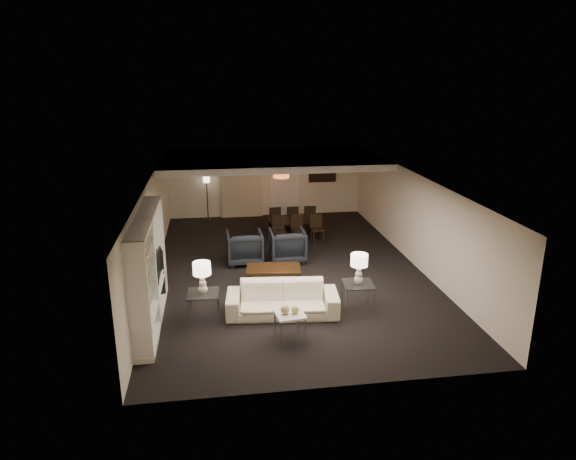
# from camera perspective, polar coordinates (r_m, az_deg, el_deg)

# --- Properties ---
(floor) EXTENTS (11.00, 11.00, 0.00)m
(floor) POSITION_cam_1_polar(r_m,az_deg,el_deg) (13.94, -0.00, -4.32)
(floor) COLOR black
(floor) RESTS_ON ground
(ceiling) EXTENTS (7.00, 11.00, 0.02)m
(ceiling) POSITION_cam_1_polar(r_m,az_deg,el_deg) (13.22, -0.00, 5.80)
(ceiling) COLOR silver
(ceiling) RESTS_ON ground
(wall_back) EXTENTS (7.00, 0.02, 2.50)m
(wall_back) POSITION_cam_1_polar(r_m,az_deg,el_deg) (18.82, -2.49, 5.35)
(wall_back) COLOR beige
(wall_back) RESTS_ON ground
(wall_front) EXTENTS (7.00, 0.02, 2.50)m
(wall_front) POSITION_cam_1_polar(r_m,az_deg,el_deg) (8.50, 5.58, -9.95)
(wall_front) COLOR beige
(wall_front) RESTS_ON ground
(wall_left) EXTENTS (0.02, 11.00, 2.50)m
(wall_left) POSITION_cam_1_polar(r_m,az_deg,el_deg) (13.48, -14.88, -0.04)
(wall_left) COLOR beige
(wall_left) RESTS_ON ground
(wall_right) EXTENTS (0.02, 11.00, 2.50)m
(wall_right) POSITION_cam_1_polar(r_m,az_deg,el_deg) (14.44, 13.87, 1.18)
(wall_right) COLOR beige
(wall_right) RESTS_ON ground
(ceiling_soffit) EXTENTS (7.00, 4.00, 0.20)m
(ceiling_soffit) POSITION_cam_1_polar(r_m,az_deg,el_deg) (16.65, -1.80, 7.82)
(ceiling_soffit) COLOR silver
(ceiling_soffit) RESTS_ON ceiling
(curtains) EXTENTS (1.50, 0.12, 2.40)m
(curtains) POSITION_cam_1_polar(r_m,az_deg,el_deg) (18.68, -5.22, 5.05)
(curtains) COLOR beige
(curtains) RESTS_ON wall_back
(door) EXTENTS (0.90, 0.05, 2.10)m
(door) POSITION_cam_1_polar(r_m,az_deg,el_deg) (18.92, -0.35, 4.81)
(door) COLOR silver
(door) RESTS_ON wall_back
(painting) EXTENTS (0.95, 0.04, 0.65)m
(painting) POSITION_cam_1_polar(r_m,az_deg,el_deg) (19.05, 3.84, 6.39)
(painting) COLOR #142D38
(painting) RESTS_ON wall_back
(media_unit) EXTENTS (0.38, 3.40, 2.35)m
(media_unit) POSITION_cam_1_polar(r_m,az_deg,el_deg) (11.04, -15.21, -4.34)
(media_unit) COLOR white
(media_unit) RESTS_ON wall_left
(pendant_light) EXTENTS (0.52, 0.52, 0.24)m
(pendant_light) POSITION_cam_1_polar(r_m,az_deg,el_deg) (16.78, -0.76, 6.23)
(pendant_light) COLOR #D8591E
(pendant_light) RESTS_ON ceiling_soffit
(sofa) EXTENTS (2.51, 1.19, 0.71)m
(sofa) POSITION_cam_1_polar(r_m,az_deg,el_deg) (11.30, -0.63, -7.71)
(sofa) COLOR beige
(sofa) RESTS_ON floor
(coffee_table) EXTENTS (1.41, 0.93, 0.48)m
(coffee_table) POSITION_cam_1_polar(r_m,az_deg,el_deg) (12.80, -1.62, -5.19)
(coffee_table) COLOR black
(coffee_table) RESTS_ON floor
(armchair_left) EXTENTS (0.98, 1.01, 0.90)m
(armchair_left) POSITION_cam_1_polar(r_m,az_deg,el_deg) (14.26, -4.85, -1.94)
(armchair_left) COLOR black
(armchair_left) RESTS_ON floor
(armchair_right) EXTENTS (0.97, 1.00, 0.90)m
(armchair_right) POSITION_cam_1_polar(r_m,az_deg,el_deg) (14.38, -0.07, -1.71)
(armchair_right) COLOR black
(armchair_right) RESTS_ON floor
(side_table_left) EXTENTS (0.70, 0.70, 0.62)m
(side_table_left) POSITION_cam_1_polar(r_m,az_deg,el_deg) (11.24, -9.34, -8.35)
(side_table_left) COLOR white
(side_table_left) RESTS_ON floor
(side_table_right) EXTENTS (0.72, 0.72, 0.62)m
(side_table_right) POSITION_cam_1_polar(r_m,az_deg,el_deg) (11.65, 7.75, -7.31)
(side_table_right) COLOR white
(side_table_right) RESTS_ON floor
(table_lamp_left) EXTENTS (0.39, 0.39, 0.69)m
(table_lamp_left) POSITION_cam_1_polar(r_m,az_deg,el_deg) (10.98, -9.50, -5.26)
(table_lamp_left) COLOR beige
(table_lamp_left) RESTS_ON side_table_left
(table_lamp_right) EXTENTS (0.39, 0.39, 0.69)m
(table_lamp_right) POSITION_cam_1_polar(r_m,az_deg,el_deg) (11.40, 7.88, -4.31)
(table_lamp_right) COLOR beige
(table_lamp_right) RESTS_ON side_table_right
(marble_table) EXTENTS (0.62, 0.62, 0.55)m
(marble_table) POSITION_cam_1_polar(r_m,az_deg,el_deg) (10.36, 0.22, -10.63)
(marble_table) COLOR silver
(marble_table) RESTS_ON floor
(gold_gourd_a) EXTENTS (0.18, 0.18, 0.18)m
(gold_gourd_a) POSITION_cam_1_polar(r_m,az_deg,el_deg) (10.18, -0.34, -8.85)
(gold_gourd_a) COLOR tan
(gold_gourd_a) RESTS_ON marble_table
(gold_gourd_b) EXTENTS (0.16, 0.16, 0.16)m
(gold_gourd_b) POSITION_cam_1_polar(r_m,az_deg,el_deg) (10.22, 0.78, -8.83)
(gold_gourd_b) COLOR #CBBB6B
(gold_gourd_b) RESTS_ON marble_table
(television) EXTENTS (0.99, 0.13, 0.57)m
(television) POSITION_cam_1_polar(r_m,az_deg,el_deg) (11.67, -14.69, -3.85)
(television) COLOR black
(television) RESTS_ON media_unit
(vase_blue) EXTENTS (0.18, 0.18, 0.19)m
(vase_blue) POSITION_cam_1_polar(r_m,az_deg,el_deg) (9.93, -15.95, -7.03)
(vase_blue) COLOR blue
(vase_blue) RESTS_ON media_unit
(vase_amber) EXTENTS (0.17, 0.17, 0.18)m
(vase_amber) POSITION_cam_1_polar(r_m,az_deg,el_deg) (10.43, -15.69, -2.86)
(vase_amber) COLOR #BB7F3E
(vase_amber) RESTS_ON media_unit
(floor_speaker) EXTENTS (0.16, 0.16, 1.20)m
(floor_speaker) POSITION_cam_1_polar(r_m,az_deg,el_deg) (12.34, -13.91, -4.78)
(floor_speaker) COLOR black
(floor_speaker) RESTS_ON floor
(dining_table) EXTENTS (1.79, 1.15, 0.59)m
(dining_table) POSITION_cam_1_polar(r_m,az_deg,el_deg) (16.51, 0.78, 0.24)
(dining_table) COLOR black
(dining_table) RESTS_ON floor
(chair_nl) EXTENTS (0.42, 0.42, 0.88)m
(chair_nl) POSITION_cam_1_polar(r_m,az_deg,el_deg) (15.77, -1.00, -0.04)
(chair_nl) COLOR black
(chair_nl) RESTS_ON floor
(chair_nm) EXTENTS (0.45, 0.45, 0.88)m
(chair_nm) POSITION_cam_1_polar(r_m,az_deg,el_deg) (15.85, 1.15, 0.05)
(chair_nm) COLOR black
(chair_nm) RESTS_ON floor
(chair_nr) EXTENTS (0.43, 0.43, 0.88)m
(chair_nr) POSITION_cam_1_polar(r_m,az_deg,el_deg) (15.96, 3.28, 0.15)
(chair_nr) COLOR black
(chair_nr) RESTS_ON floor
(chair_fl) EXTENTS (0.45, 0.45, 0.88)m
(chair_fl) POSITION_cam_1_polar(r_m,az_deg,el_deg) (17.01, -1.57, 1.25)
(chair_fl) COLOR black
(chair_fl) RESTS_ON floor
(chair_fm) EXTENTS (0.41, 0.41, 0.88)m
(chair_fm) POSITION_cam_1_polar(r_m,az_deg,el_deg) (17.08, 0.43, 1.33)
(chair_fm) COLOR black
(chair_fm) RESTS_ON floor
(chair_fr) EXTENTS (0.45, 0.45, 0.88)m
(chair_fr) POSITION_cam_1_polar(r_m,az_deg,el_deg) (17.18, 2.40, 1.41)
(chair_fr) COLOR black
(chair_fr) RESTS_ON floor
(floor_lamp) EXTENTS (0.24, 0.24, 1.58)m
(floor_lamp) POSITION_cam_1_polar(r_m,az_deg,el_deg) (18.53, -8.96, 3.51)
(floor_lamp) COLOR black
(floor_lamp) RESTS_ON floor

